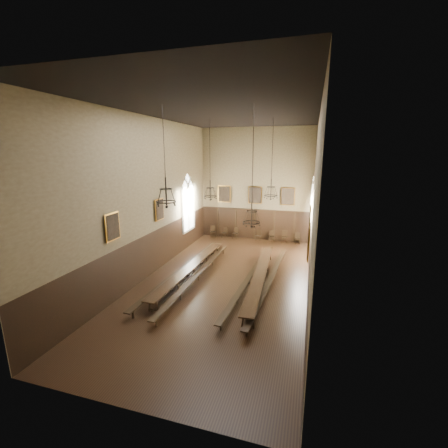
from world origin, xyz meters
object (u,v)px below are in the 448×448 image
at_px(table_right, 260,279).
at_px(chair_0, 213,234).
at_px(chair_5, 272,238).
at_px(chandelier_back_left, 210,191).
at_px(bench_left_outer, 183,270).
at_px(chandelier_front_right, 252,214).
at_px(chair_4, 258,237).
at_px(chandelier_back_right, 271,190).
at_px(chair_7, 297,241).
at_px(bench_right_inner, 249,279).
at_px(bench_left_inner, 199,275).
at_px(table_left, 191,272).
at_px(bench_right_outer, 270,281).
at_px(chair_6, 284,239).
at_px(chair_1, 225,235).
at_px(chandelier_front_left, 166,196).
at_px(chair_2, 235,235).

height_order(table_right, chair_0, chair_0).
xyz_separation_m(chair_5, chandelier_back_left, (-3.21, -5.92, 4.45)).
bearing_deg(bench_left_outer, chandelier_front_right, -28.18).
bearing_deg(bench_left_outer, chair_4, 70.23).
relative_size(chandelier_back_right, chandelier_front_right, 0.90).
xyz_separation_m(table_right, chair_7, (1.57, 8.40, -0.10)).
relative_size(chair_0, chandelier_back_left, 0.21).
height_order(bench_right_inner, chair_5, chair_5).
xyz_separation_m(bench_left_outer, bench_left_inner, (1.16, -0.42, -0.01)).
bearing_deg(chandelier_front_right, chandelier_back_left, 126.35).
relative_size(table_left, chair_4, 10.53).
distance_m(bench_right_outer, chair_7, 8.46).
relative_size(table_right, bench_left_outer, 0.87).
height_order(bench_right_outer, chair_0, chair_0).
distance_m(bench_right_inner, chandelier_back_right, 5.44).
bearing_deg(table_left, chandelier_back_left, 82.31).
height_order(table_right, chair_6, chair_6).
bearing_deg(chair_1, chandelier_back_left, -64.16).
relative_size(chair_5, chandelier_back_right, 0.20).
height_order(chair_4, chandelier_front_right, chandelier_front_right).
relative_size(chandelier_front_left, chandelier_front_right, 0.84).
height_order(table_right, chair_5, chair_5).
bearing_deg(bench_right_outer, chair_0, 125.49).
distance_m(chair_7, chandelier_front_left, 13.51).
height_order(bench_left_inner, chair_6, chair_6).
relative_size(bench_right_outer, chandelier_front_left, 2.44).
height_order(chair_1, chair_7, chair_1).
xyz_separation_m(table_left, chandelier_front_right, (3.92, -2.26, 4.07)).
height_order(bench_left_inner, chair_7, chair_7).
height_order(bench_left_inner, chandelier_back_left, chandelier_back_left).
xyz_separation_m(table_left, chair_6, (4.56, 8.52, -0.05)).
distance_m(bench_right_outer, chair_0, 10.33).
distance_m(bench_right_inner, chandelier_front_left, 6.57).
bearing_deg(chandelier_back_right, chair_1, 129.05).
bearing_deg(bench_left_inner, chair_2, 90.63).
xyz_separation_m(chair_0, chandelier_back_right, (5.50, -5.52, 4.56)).
bearing_deg(chair_1, table_left, -68.80).
xyz_separation_m(bench_right_outer, chair_0, (-6.00, 8.41, -0.00)).
bearing_deg(chair_7, chair_0, 170.85).
xyz_separation_m(chair_2, chandelier_back_right, (3.57, -5.63, 4.56)).
distance_m(chair_2, chair_6, 4.08).
relative_size(table_right, chandelier_front_left, 2.18).
height_order(chair_0, chandelier_back_left, chandelier_back_left).
bearing_deg(chair_7, table_right, -109.66).
xyz_separation_m(chair_4, chair_6, (2.12, -0.03, 0.04)).
bearing_deg(chair_2, chair_1, -162.31).
relative_size(chair_5, chandelier_front_right, 0.18).
relative_size(table_left, chair_1, 9.89).
relative_size(chair_6, chandelier_back_right, 0.22).
bearing_deg(chandelier_back_left, chandelier_front_left, -92.25).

